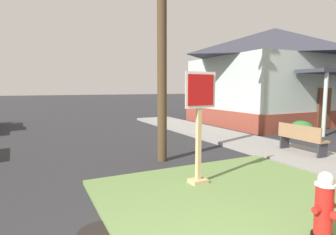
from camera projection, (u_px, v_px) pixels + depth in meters
name	position (u px, v px, depth m)	size (l,w,h in m)	color
grass_corner_patch	(246.00, 201.00, 4.90)	(4.95, 4.67, 0.08)	#668447
sidewalk_strip	(241.00, 141.00, 10.36)	(2.20, 17.27, 0.12)	gray
fire_hydrant	(324.00, 208.00, 3.54)	(0.38, 0.34, 0.92)	black
stop_sign	(199.00, 130.00, 5.60)	(0.73, 0.30, 2.31)	tan
manhole_cover	(102.00, 232.00, 3.91)	(0.70, 0.70, 0.02)	black
street_bench	(301.00, 137.00, 8.19)	(0.47, 1.51, 0.85)	#93704C
corner_house	(273.00, 75.00, 16.13)	(8.48, 8.10, 5.52)	brown
shrub_near_porch	(301.00, 129.00, 11.31)	(0.94, 0.94, 0.71)	#296C2D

